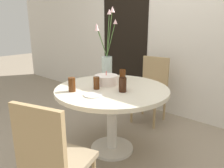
{
  "coord_description": "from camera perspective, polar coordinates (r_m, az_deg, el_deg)",
  "views": [
    {
      "loc": [
        1.4,
        -1.59,
        1.35
      ],
      "look_at": [
        0.0,
        0.0,
        0.75
      ],
      "focal_mm": 35.0,
      "sensor_mm": 36.0,
      "label": 1
    }
  ],
  "objects": [
    {
      "name": "ground_plane",
      "position": [
        2.51,
        0.0,
        -16.63
      ],
      "size": [
        16.0,
        16.0,
        0.0
      ],
      "primitive_type": "plane",
      "color": "gray"
    },
    {
      "name": "wall_back",
      "position": [
        3.27,
        16.44,
        14.3
      ],
      "size": [
        8.0,
        0.05,
        2.6
      ],
      "color": "silver",
      "rests_on": "ground_plane"
    },
    {
      "name": "doorway_panel",
      "position": [
        3.73,
        3.22,
        10.76
      ],
      "size": [
        0.9,
        0.01,
        2.05
      ],
      "color": "black",
      "rests_on": "ground_plane"
    },
    {
      "name": "dining_table",
      "position": [
        2.26,
        0.0,
        -3.96
      ],
      "size": [
        1.15,
        1.15,
        0.71
      ],
      "color": "beige",
      "rests_on": "ground_plane"
    },
    {
      "name": "chair_near_front",
      "position": [
        3.09,
        10.33,
        -0.51
      ],
      "size": [
        0.44,
        0.44,
        0.89
      ],
      "rotation": [
        0.0,
        0.0,
        0.11
      ],
      "color": "#9E896B",
      "rests_on": "ground_plane"
    },
    {
      "name": "chair_left_flank",
      "position": [
        1.56,
        -15.45,
        -17.96
      ],
      "size": [
        0.5,
        0.5,
        0.89
      ],
      "rotation": [
        0.0,
        0.0,
        3.44
      ],
      "color": "#9E896B",
      "rests_on": "ground_plane"
    },
    {
      "name": "birthday_cake",
      "position": [
        2.33,
        -1.5,
        1.11
      ],
      "size": [
        0.25,
        0.25,
        0.15
      ],
      "color": "white",
      "rests_on": "dining_table"
    },
    {
      "name": "flower_vase",
      "position": [
        2.6,
        -1.34,
        6.56
      ],
      "size": [
        0.29,
        0.25,
        0.8
      ],
      "color": "#B2C6C1",
      "rests_on": "dining_table"
    },
    {
      "name": "side_plate",
      "position": [
        1.99,
        -4.97,
        -2.87
      ],
      "size": [
        0.18,
        0.18,
        0.01
      ],
      "color": "silver",
      "rests_on": "dining_table"
    },
    {
      "name": "drink_glass_0",
      "position": [
        2.12,
        -10.43,
        -0.13
      ],
      "size": [
        0.07,
        0.07,
        0.14
      ],
      "color": "#51280F",
      "rests_on": "dining_table"
    },
    {
      "name": "drink_glass_1",
      "position": [
        2.17,
        -4.09,
        0.27
      ],
      "size": [
        0.06,
        0.06,
        0.12
      ],
      "color": "#51280F",
      "rests_on": "dining_table"
    },
    {
      "name": "drink_glass_2",
      "position": [
        2.08,
        2.81,
        -0.2
      ],
      "size": [
        0.07,
        0.07,
        0.14
      ],
      "color": "#33190C",
      "rests_on": "dining_table"
    },
    {
      "name": "drink_glass_3",
      "position": [
        2.17,
        2.59,
        0.14
      ],
      "size": [
        0.06,
        0.06,
        0.11
      ],
      "color": "maroon",
      "rests_on": "dining_table"
    },
    {
      "name": "drink_glass_4",
      "position": [
        2.45,
        2.77,
        2.23
      ],
      "size": [
        0.07,
        0.07,
        0.14
      ],
      "color": "#51280F",
      "rests_on": "dining_table"
    }
  ]
}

